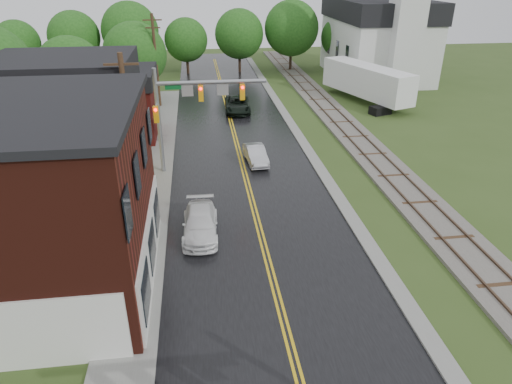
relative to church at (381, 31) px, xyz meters
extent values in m
cube|color=black|center=(-20.00, -23.74, -5.83)|extent=(10.00, 90.00, 0.02)
cube|color=gray|center=(-14.60, -18.74, -5.83)|extent=(0.80, 70.00, 0.12)
cube|color=gray|center=(-26.20, -28.74, -5.83)|extent=(2.40, 50.00, 0.12)
cube|color=silver|center=(-25.45, -38.74, -4.33)|extent=(0.10, 9.50, 3.00)
cube|color=tan|center=(-31.00, -27.74, -2.63)|extent=(8.00, 7.00, 6.40)
cube|color=#3F0F0C|center=(-30.00, -18.74, -3.63)|extent=(7.00, 6.00, 4.40)
cube|color=silver|center=(0.00, 1.26, -2.33)|extent=(10.00, 16.00, 7.00)
cube|color=black|center=(0.00, 1.26, 2.37)|extent=(10.40, 16.40, 2.40)
cube|color=silver|center=(0.00, -6.74, -0.33)|extent=(3.20, 3.20, 11.00)
cube|color=#59544C|center=(-10.00, -18.74, -5.73)|extent=(3.20, 80.00, 0.20)
cube|color=#4C3828|center=(-10.72, -18.74, -5.59)|extent=(0.10, 80.00, 0.12)
cube|color=#4C3828|center=(-9.28, -18.74, -5.59)|extent=(0.10, 80.00, 0.12)
cylinder|color=gray|center=(-25.60, -26.74, -2.23)|extent=(0.28, 0.28, 7.20)
cylinder|color=gray|center=(-22.00, -26.74, 0.37)|extent=(7.20, 0.26, 0.26)
cube|color=orange|center=(-22.72, -26.74, -0.33)|extent=(0.32, 0.30, 1.05)
cube|color=orange|center=(-19.98, -26.74, -0.33)|extent=(0.32, 0.30, 1.05)
cube|color=gray|center=(-23.58, -26.74, -0.13)|extent=(0.75, 0.06, 0.75)
cube|color=gray|center=(-21.28, -26.74, -0.13)|extent=(0.75, 0.06, 0.75)
cube|color=#0C5926|center=(-24.30, -26.74, 0.12)|extent=(1.40, 0.04, 0.30)
sphere|color=#FF0C0C|center=(-22.72, -26.92, 0.00)|extent=(0.20, 0.20, 0.20)
cylinder|color=#382616|center=(-26.80, -31.74, -1.33)|extent=(0.28, 0.28, 9.00)
cube|color=#382616|center=(-26.80, -31.74, 2.57)|extent=(1.80, 0.12, 0.12)
cube|color=#382616|center=(-26.80, -31.74, 1.87)|extent=(1.40, 0.12, 0.12)
cylinder|color=#382616|center=(-26.80, -9.74, -1.33)|extent=(0.28, 0.28, 9.00)
cube|color=#382616|center=(-26.80, -9.74, 2.57)|extent=(1.80, 0.12, 0.12)
cube|color=#382616|center=(-26.80, -9.74, 1.87)|extent=(1.40, 0.12, 0.12)
cylinder|color=black|center=(-34.00, -13.74, -4.48)|extent=(0.36, 0.36, 2.70)
sphere|color=#1C4A15|center=(-34.00, -13.74, -1.18)|extent=(6.00, 6.00, 6.00)
sphere|color=#1C4A15|center=(-33.40, -14.14, -1.71)|extent=(4.20, 4.20, 4.20)
cylinder|color=black|center=(-29.00, -7.74, -4.39)|extent=(0.36, 0.36, 2.88)
sphere|color=#1C4A15|center=(-29.00, -7.74, -0.87)|extent=(6.40, 6.40, 6.40)
sphere|color=#1C4A15|center=(-28.40, -8.14, -1.43)|extent=(4.48, 4.48, 4.48)
imported|color=black|center=(-19.08, -12.66, -5.12)|extent=(2.63, 5.28, 1.44)
imported|color=#B7B7BC|center=(-18.98, -25.84, -5.22)|extent=(1.59, 3.84, 1.23)
imported|color=white|center=(-23.20, -35.38, -5.18)|extent=(1.98, 4.57, 1.31)
cube|color=black|center=(-5.36, -15.24, -5.43)|extent=(2.23, 1.77, 0.80)
cylinder|color=gray|center=(-5.36, -7.76, -5.43)|extent=(0.16, 0.16, 0.80)
cube|color=white|center=(-5.36, -10.75, -3.54)|extent=(6.38, 12.17, 3.00)
camera|label=1|loc=(-22.97, -56.61, 7.13)|focal=32.00mm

